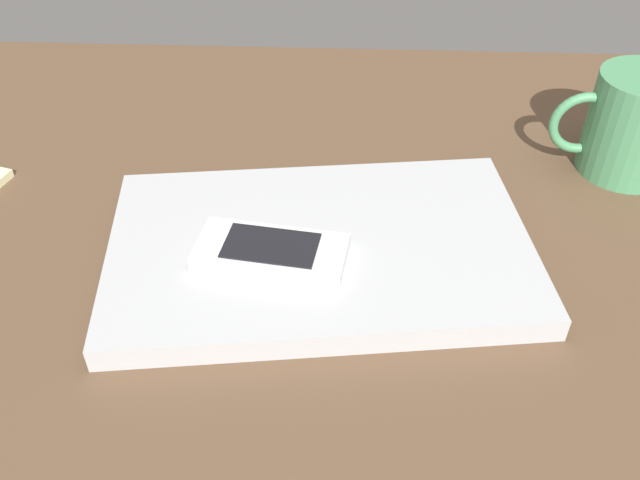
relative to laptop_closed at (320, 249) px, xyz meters
The scene contains 4 objects.
desk_surface 9.17cm from the laptop_closed, behind, with size 120.00×80.00×3.00cm, color brown.
laptop_closed is the anchor object (origin of this frame).
cell_phone_on_laptop 4.71cm from the laptop_closed, 32.59° to the left, with size 12.36×6.91×1.31cm.
coffee_mug 32.38cm from the laptop_closed, 152.90° to the right, with size 12.48×8.88×9.76cm.
Camera 1 is at (6.82, 43.03, 40.90)cm, focal length 38.52 mm.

